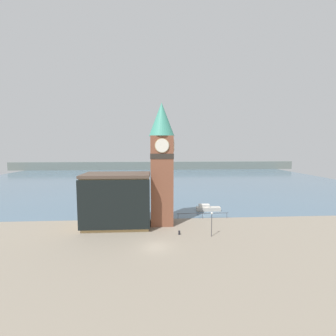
# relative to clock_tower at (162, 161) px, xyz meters

# --- Properties ---
(ground_plane) EXTENTS (160.00, 160.00, 0.00)m
(ground_plane) POSITION_rel_clock_tower_xyz_m (-1.21, -9.92, -11.76)
(ground_plane) COLOR gray
(water) EXTENTS (160.00, 120.00, 0.00)m
(water) POSITION_rel_clock_tower_xyz_m (-1.21, 62.66, -11.76)
(water) COLOR slate
(water) RESTS_ON ground_plane
(far_shoreline) EXTENTS (180.00, 3.00, 5.00)m
(far_shoreline) POSITION_rel_clock_tower_xyz_m (-1.21, 102.66, -9.26)
(far_shoreline) COLOR slate
(far_shoreline) RESTS_ON water
(pier_railing) EXTENTS (10.43, 0.08, 1.09)m
(pier_railing) POSITION_rel_clock_tower_xyz_m (8.21, 2.41, -10.81)
(pier_railing) COLOR #333338
(pier_railing) RESTS_ON ground_plane
(clock_tower) EXTENTS (4.60, 4.60, 22.13)m
(clock_tower) POSITION_rel_clock_tower_xyz_m (0.00, 0.00, 0.00)
(clock_tower) COLOR brown
(clock_tower) RESTS_ON ground_plane
(pier_building) EXTENTS (11.78, 6.91, 9.56)m
(pier_building) POSITION_rel_clock_tower_xyz_m (-8.02, -0.98, -6.96)
(pier_building) COLOR tan
(pier_building) RESTS_ON ground_plane
(boat_near) EXTENTS (5.39, 1.73, 1.48)m
(boat_near) POSITION_rel_clock_tower_xyz_m (10.47, 7.83, -11.20)
(boat_near) COLOR #B7B2A8
(boat_near) RESTS_ON water
(mooring_bollard_near) EXTENTS (0.34, 0.34, 0.70)m
(mooring_bollard_near) POSITION_rel_clock_tower_xyz_m (2.65, -5.57, -11.39)
(mooring_bollard_near) COLOR black
(mooring_bollard_near) RESTS_ON ground_plane
(lamp_post) EXTENTS (0.32, 0.32, 3.97)m
(lamp_post) POSITION_rel_clock_tower_xyz_m (7.68, -6.67, -8.99)
(lamp_post) COLOR #2D2D33
(lamp_post) RESTS_ON ground_plane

